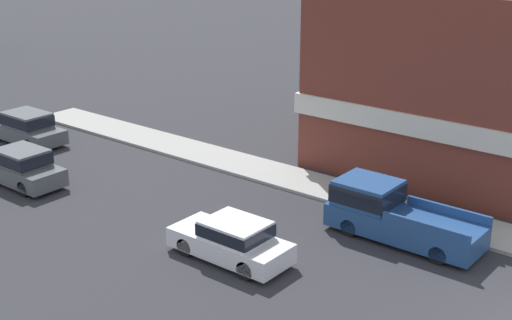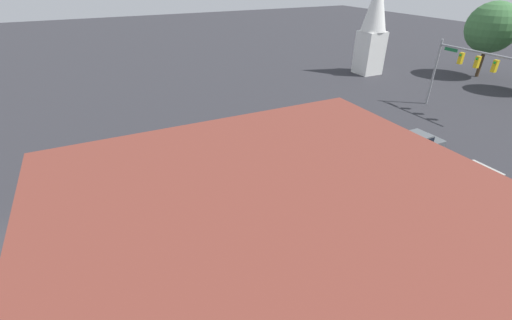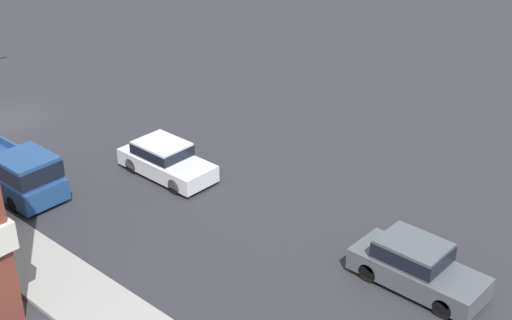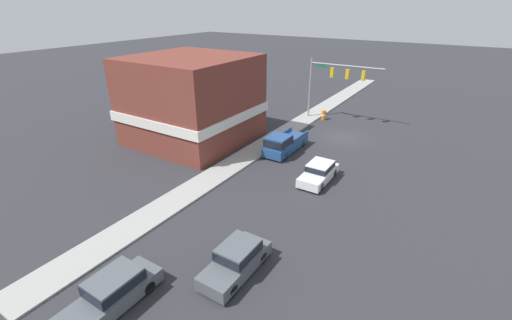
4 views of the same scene
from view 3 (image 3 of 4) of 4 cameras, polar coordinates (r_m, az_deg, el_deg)
ground_plane at (r=37.33m, az=-19.68°, el=3.00°), size 200.00×200.00×0.00m
car_lead at (r=30.00m, az=-7.28°, el=0.10°), size 1.81×4.36×1.47m
car_second_ahead at (r=23.82m, az=12.66°, el=-8.15°), size 1.78×4.41×1.63m
pickup_truck_parked at (r=29.93m, az=-18.71°, el=-0.89°), size 1.97×5.67×1.97m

